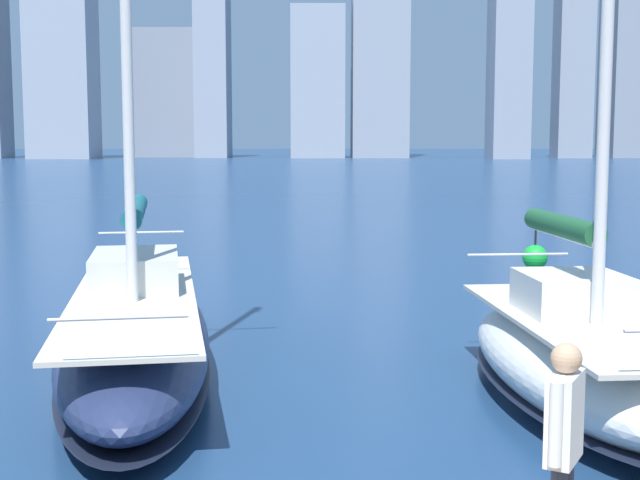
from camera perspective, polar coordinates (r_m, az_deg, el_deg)
city_skyline at (r=167.30m, az=2.49°, el=12.46°), size 169.00×20.97×54.54m
sailboat_forest at (r=12.74m, az=16.34°, el=-6.91°), size 2.81×6.70×12.33m
sailboat_teal at (r=14.04m, az=-11.73°, el=-5.59°), size 3.76×9.72×10.71m
person_white_shirt at (r=6.66m, az=15.35°, el=-11.81°), size 0.37×0.54×1.63m
channel_buoy at (r=25.53m, az=13.60°, el=-1.07°), size 0.70×0.70×1.40m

